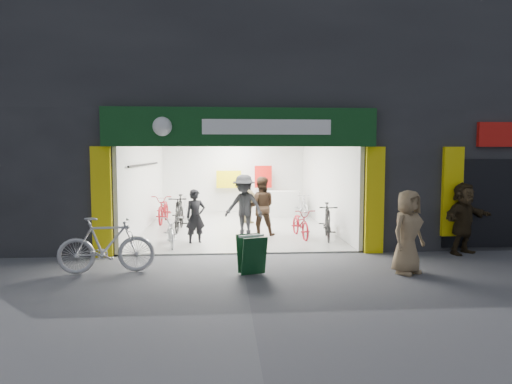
{
  "coord_description": "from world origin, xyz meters",
  "views": [
    {
      "loc": [
        -0.41,
        -10.85,
        2.43
      ],
      "look_at": [
        0.47,
        1.5,
        1.39
      ],
      "focal_mm": 32.0,
      "sensor_mm": 36.0,
      "label": 1
    }
  ],
  "objects": [
    {
      "name": "customer_a",
      "position": [
        -1.17,
        1.34,
        0.74
      ],
      "size": [
        0.64,
        0.53,
        1.48
      ],
      "primitive_type": "imported",
      "rotation": [
        0.0,
        0.0,
        0.39
      ],
      "color": "black",
      "rests_on": "ground"
    },
    {
      "name": "parked_bike",
      "position": [
        -2.8,
        -1.52,
        0.58
      ],
      "size": [
        1.97,
        0.75,
        1.15
      ],
      "primitive_type": "imported",
      "rotation": [
        0.0,
        0.0,
        1.68
      ],
      "color": "#B6B7BC",
      "rests_on": "ground"
    },
    {
      "name": "bike_left_back",
      "position": [
        -1.8,
        4.65,
        0.51
      ],
      "size": [
        0.81,
        1.74,
        1.01
      ],
      "primitive_type": "imported",
      "rotation": [
        0.0,
        0.0,
        -0.21
      ],
      "color": "#ADACB1",
      "rests_on": "ground"
    },
    {
      "name": "building",
      "position": [
        0.91,
        4.99,
        4.31
      ],
      "size": [
        17.0,
        10.27,
        8.0
      ],
      "color": "#232326",
      "rests_on": "ground"
    },
    {
      "name": "bike_right_back",
      "position": [
        2.5,
        5.99,
        0.49
      ],
      "size": [
        0.65,
        1.68,
        0.99
      ],
      "primitive_type": "imported",
      "rotation": [
        0.0,
        0.0,
        0.11
      ],
      "color": "#AAAAAE",
      "rests_on": "ground"
    },
    {
      "name": "pedestrian_near",
      "position": [
        3.3,
        -1.99,
        0.85
      ],
      "size": [
        0.99,
        0.9,
        1.7
      ],
      "primitive_type": "imported",
      "rotation": [
        0.0,
        0.0,
        0.56
      ],
      "color": "#897050",
      "rests_on": "ground"
    },
    {
      "name": "pedestrian_far",
      "position": [
        5.38,
        -0.3,
        0.87
      ],
      "size": [
        1.67,
        1.2,
        1.74
      ],
      "primitive_type": "imported",
      "rotation": [
        0.0,
        0.0,
        0.48
      ],
      "color": "#322616",
      "rests_on": "ground"
    },
    {
      "name": "bike_left_midfront",
      "position": [
        -1.8,
        3.43,
        0.57
      ],
      "size": [
        0.59,
        1.92,
        1.15
      ],
      "primitive_type": "imported",
      "rotation": [
        0.0,
        0.0,
        -0.03
      ],
      "color": "black",
      "rests_on": "ground"
    },
    {
      "name": "bike_right_front",
      "position": [
        2.5,
        1.68,
        0.52
      ],
      "size": [
        0.77,
        1.8,
        1.05
      ],
      "primitive_type": "imported",
      "rotation": [
        0.0,
        0.0,
        -0.16
      ],
      "color": "black",
      "rests_on": "ground"
    },
    {
      "name": "bike_left_front",
      "position": [
        -1.8,
        1.13,
        0.42
      ],
      "size": [
        0.83,
        1.67,
        0.84
      ],
      "primitive_type": "imported",
      "rotation": [
        0.0,
        0.0,
        0.18
      ],
      "color": "#B4B4B9",
      "rests_on": "ground"
    },
    {
      "name": "customer_d",
      "position": [
        0.44,
        4.75,
        0.74
      ],
      "size": [
        0.92,
        0.8,
        1.49
      ],
      "primitive_type": "imported",
      "rotation": [
        0.0,
        0.0,
        2.52
      ],
      "color": "olive",
      "rests_on": "ground"
    },
    {
      "name": "ground",
      "position": [
        0.0,
        0.0,
        0.0
      ],
      "size": [
        60.0,
        60.0,
        0.0
      ],
      "primitive_type": "plane",
      "color": "#56565B",
      "rests_on": "ground"
    },
    {
      "name": "customer_b",
      "position": [
        0.68,
        2.44,
        0.88
      ],
      "size": [
        0.9,
        0.73,
        1.76
      ],
      "primitive_type": "imported",
      "rotation": [
        0.0,
        0.0,
        3.06
      ],
      "color": "#362518",
      "rests_on": "ground"
    },
    {
      "name": "bike_left_midback",
      "position": [
        -2.5,
        5.14,
        0.51
      ],
      "size": [
        0.71,
        1.94,
        1.01
      ],
      "primitive_type": "imported",
      "rotation": [
        0.0,
        0.0,
        -0.02
      ],
      "color": "maroon",
      "rests_on": "ground"
    },
    {
      "name": "bike_right_mid",
      "position": [
        1.8,
        2.02,
        0.43
      ],
      "size": [
        0.72,
        1.69,
        0.86
      ],
      "primitive_type": "imported",
      "rotation": [
        0.0,
        0.0,
        0.09
      ],
      "color": "maroon",
      "rests_on": "ground"
    },
    {
      "name": "sandwich_board",
      "position": [
        0.14,
        -1.85,
        0.43
      ],
      "size": [
        0.63,
        0.64,
        0.78
      ],
      "rotation": [
        0.0,
        0.0,
        0.3
      ],
      "color": "#0D3619",
      "rests_on": "ground"
    },
    {
      "name": "customer_c",
      "position": [
        0.18,
        2.27,
        0.92
      ],
      "size": [
        1.36,
        1.15,
        1.83
      ],
      "primitive_type": "imported",
      "rotation": [
        0.0,
        0.0,
        -0.48
      ],
      "color": "black",
      "rests_on": "ground"
    }
  ]
}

